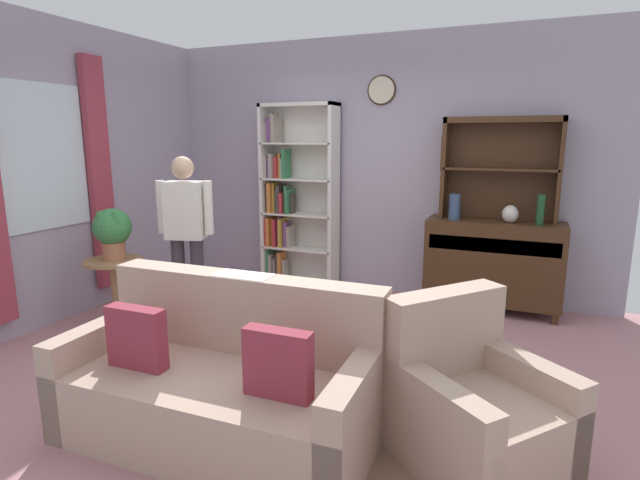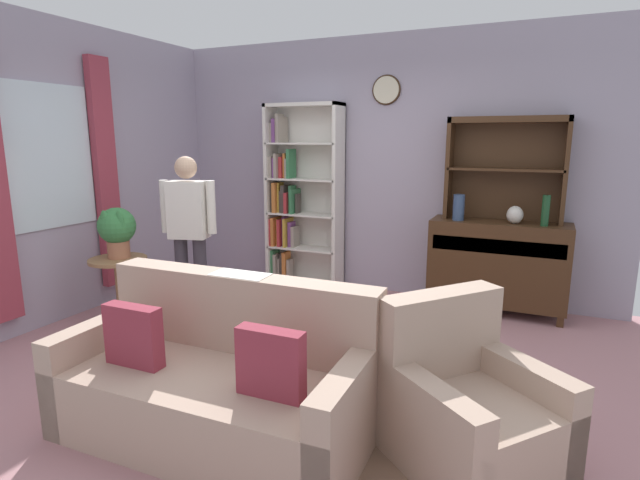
{
  "view_description": "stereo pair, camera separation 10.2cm",
  "coord_description": "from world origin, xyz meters",
  "px_view_note": "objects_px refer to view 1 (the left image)",
  "views": [
    {
      "loc": [
        1.54,
        -3.23,
        1.72
      ],
      "look_at": [
        0.1,
        0.2,
        0.95
      ],
      "focal_mm": 27.77,
      "sensor_mm": 36.0,
      "label": 1
    },
    {
      "loc": [
        1.64,
        -3.18,
        1.72
      ],
      "look_at": [
        0.1,
        0.2,
        0.95
      ],
      "focal_mm": 27.77,
      "sensor_mm": 36.0,
      "label": 2
    }
  ],
  "objects_px": {
    "book_stack": "(305,315)",
    "bookshelf": "(293,200)",
    "vase_tall": "(455,207)",
    "coffee_table": "(305,329)",
    "armchair_floral": "(473,409)",
    "couch_floral": "(223,384)",
    "person_reading": "(186,229)",
    "sideboard_hutch": "(501,155)",
    "sideboard": "(493,261)",
    "potted_plant_small": "(150,312)",
    "vase_round": "(510,214)",
    "potted_plant_large": "(112,230)",
    "bottle_wine": "(540,210)",
    "plant_stand": "(115,285)"
  },
  "relations": [
    {
      "from": "potted_plant_small",
      "to": "vase_round",
      "type": "bearing_deg",
      "value": 29.61
    },
    {
      "from": "bookshelf",
      "to": "sideboard",
      "type": "bearing_deg",
      "value": -2.12
    },
    {
      "from": "bookshelf",
      "to": "vase_round",
      "type": "bearing_deg",
      "value": -3.6
    },
    {
      "from": "vase_tall",
      "to": "armchair_floral",
      "type": "xyz_separation_m",
      "value": [
        0.48,
        -2.45,
        -0.76
      ]
    },
    {
      "from": "bookshelf",
      "to": "book_stack",
      "type": "relative_size",
      "value": 10.77
    },
    {
      "from": "vase_round",
      "to": "armchair_floral",
      "type": "bearing_deg",
      "value": -90.96
    },
    {
      "from": "sideboard",
      "to": "plant_stand",
      "type": "height_order",
      "value": "sideboard"
    },
    {
      "from": "armchair_floral",
      "to": "coffee_table",
      "type": "bearing_deg",
      "value": 156.72
    },
    {
      "from": "sideboard_hutch",
      "to": "vase_tall",
      "type": "height_order",
      "value": "sideboard_hutch"
    },
    {
      "from": "vase_tall",
      "to": "coffee_table",
      "type": "height_order",
      "value": "vase_tall"
    },
    {
      "from": "sideboard_hutch",
      "to": "book_stack",
      "type": "bearing_deg",
      "value": -118.51
    },
    {
      "from": "sideboard",
      "to": "person_reading",
      "type": "relative_size",
      "value": 0.83
    },
    {
      "from": "sideboard_hutch",
      "to": "couch_floral",
      "type": "bearing_deg",
      "value": -113.32
    },
    {
      "from": "sideboard",
      "to": "potted_plant_small",
      "type": "bearing_deg",
      "value": -148.28
    },
    {
      "from": "armchair_floral",
      "to": "potted_plant_large",
      "type": "bearing_deg",
      "value": 166.51
    },
    {
      "from": "potted_plant_large",
      "to": "book_stack",
      "type": "relative_size",
      "value": 2.41
    },
    {
      "from": "vase_round",
      "to": "couch_floral",
      "type": "height_order",
      "value": "vase_round"
    },
    {
      "from": "bookshelf",
      "to": "potted_plant_large",
      "type": "distance_m",
      "value": 2.06
    },
    {
      "from": "vase_tall",
      "to": "vase_round",
      "type": "bearing_deg",
      "value": 1.49
    },
    {
      "from": "couch_floral",
      "to": "vase_tall",
      "type": "bearing_deg",
      "value": 72.24
    },
    {
      "from": "book_stack",
      "to": "vase_tall",
      "type": "bearing_deg",
      "value": 68.5
    },
    {
      "from": "sideboard",
      "to": "potted_plant_large",
      "type": "relative_size",
      "value": 2.77
    },
    {
      "from": "sideboard_hutch",
      "to": "potted_plant_large",
      "type": "distance_m",
      "value": 3.75
    },
    {
      "from": "vase_round",
      "to": "potted_plant_small",
      "type": "height_order",
      "value": "vase_round"
    },
    {
      "from": "vase_round",
      "to": "potted_plant_large",
      "type": "bearing_deg",
      "value": -153.15
    },
    {
      "from": "couch_floral",
      "to": "person_reading",
      "type": "height_order",
      "value": "person_reading"
    },
    {
      "from": "sideboard_hutch",
      "to": "potted_plant_large",
      "type": "xyz_separation_m",
      "value": [
        -3.19,
        -1.86,
        -0.66
      ]
    },
    {
      "from": "couch_floral",
      "to": "person_reading",
      "type": "bearing_deg",
      "value": 133.12
    },
    {
      "from": "vase_round",
      "to": "coffee_table",
      "type": "xyz_separation_m",
      "value": [
        -1.28,
        -1.93,
        -0.65
      ]
    },
    {
      "from": "armchair_floral",
      "to": "sideboard",
      "type": "bearing_deg",
      "value": 92.0
    },
    {
      "from": "vase_tall",
      "to": "coffee_table",
      "type": "distance_m",
      "value": 2.18
    },
    {
      "from": "potted_plant_small",
      "to": "plant_stand",
      "type": "bearing_deg",
      "value": -175.75
    },
    {
      "from": "potted_plant_large",
      "to": "sideboard",
      "type": "bearing_deg",
      "value": 28.71
    },
    {
      "from": "potted_plant_large",
      "to": "couch_floral",
      "type": "bearing_deg",
      "value": -30.34
    },
    {
      "from": "armchair_floral",
      "to": "book_stack",
      "type": "relative_size",
      "value": 5.53
    },
    {
      "from": "armchair_floral",
      "to": "potted_plant_large",
      "type": "xyz_separation_m",
      "value": [
        -3.28,
        0.79,
        0.61
      ]
    },
    {
      "from": "sideboard",
      "to": "book_stack",
      "type": "bearing_deg",
      "value": -119.81
    },
    {
      "from": "vase_tall",
      "to": "armchair_floral",
      "type": "distance_m",
      "value": 2.61
    },
    {
      "from": "potted_plant_large",
      "to": "vase_tall",
      "type": "bearing_deg",
      "value": 30.77
    },
    {
      "from": "bottle_wine",
      "to": "vase_round",
      "type": "bearing_deg",
      "value": 175.05
    },
    {
      "from": "coffee_table",
      "to": "potted_plant_large",
      "type": "bearing_deg",
      "value": 172.92
    },
    {
      "from": "bottle_wine",
      "to": "armchair_floral",
      "type": "distance_m",
      "value": 2.58
    },
    {
      "from": "plant_stand",
      "to": "sideboard_hutch",
      "type": "bearing_deg",
      "value": 30.53
    },
    {
      "from": "sideboard_hutch",
      "to": "book_stack",
      "type": "distance_m",
      "value": 2.64
    },
    {
      "from": "plant_stand",
      "to": "book_stack",
      "type": "distance_m",
      "value": 2.05
    },
    {
      "from": "vase_round",
      "to": "book_stack",
      "type": "height_order",
      "value": "vase_round"
    },
    {
      "from": "vase_round",
      "to": "armchair_floral",
      "type": "relative_size",
      "value": 0.16
    },
    {
      "from": "book_stack",
      "to": "bookshelf",
      "type": "bearing_deg",
      "value": 117.89
    },
    {
      "from": "bookshelf",
      "to": "potted_plant_small",
      "type": "relative_size",
      "value": 7.41
    },
    {
      "from": "vase_round",
      "to": "plant_stand",
      "type": "relative_size",
      "value": 0.27
    }
  ]
}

